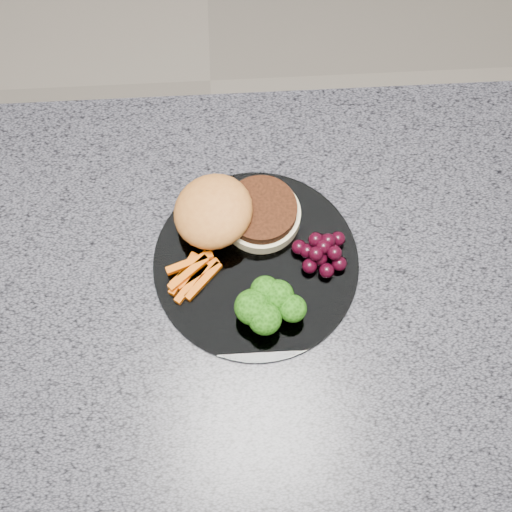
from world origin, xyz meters
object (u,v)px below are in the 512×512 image
(island_cabinet, at_px, (212,381))
(burger, at_px, (230,214))
(plate, at_px, (256,263))
(grape_bunch, at_px, (322,252))

(island_cabinet, distance_m, burger, 0.51)
(plate, bearing_deg, grape_bunch, 2.65)
(island_cabinet, bearing_deg, burger, 60.76)
(island_cabinet, height_order, plate, plate)
(burger, bearing_deg, grape_bunch, -34.68)
(grape_bunch, bearing_deg, burger, 154.15)
(plate, distance_m, grape_bunch, 0.09)
(plate, bearing_deg, island_cabinet, -155.61)
(island_cabinet, bearing_deg, plate, 24.39)
(island_cabinet, bearing_deg, grape_bunch, 14.01)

